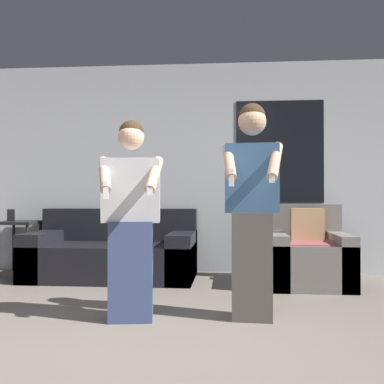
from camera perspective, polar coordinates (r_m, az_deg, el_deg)
The scene contains 7 objects.
ground_plane at distance 2.92m, azimuth -8.53°, elevation -20.04°, with size 14.00×14.00×0.00m, color slate.
wall_back at distance 5.85m, azimuth -1.20°, elevation 3.10°, with size 6.63×0.07×2.70m.
couch at distance 5.51m, azimuth -9.96°, elevation -7.83°, with size 1.95×0.98×0.82m.
armchair at distance 5.18m, azimuth 14.45°, elevation -7.93°, with size 0.86×0.93×0.89m.
side_table at distance 6.14m, azimuth -21.01°, elevation -4.52°, with size 0.45×0.47×0.82m.
person_left at distance 3.57m, azimuth -7.74°, elevation -3.63°, with size 0.51×0.52×1.58m.
person_right at distance 3.60m, azimuth 7.67°, elevation -2.11°, with size 0.49×0.48×1.72m.
Camera 1 is at (0.64, -2.68, 0.97)m, focal length 42.00 mm.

